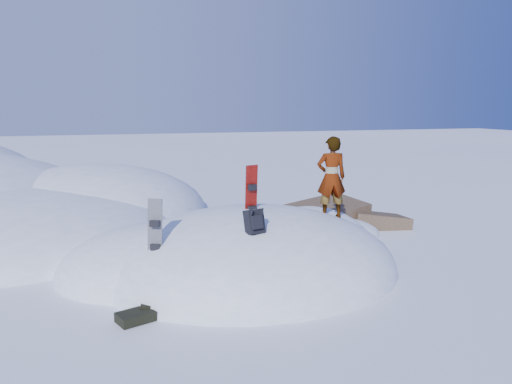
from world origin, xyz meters
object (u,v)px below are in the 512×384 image
object	(u,v)px
snowboard_dark	(155,238)
person	(331,177)
snowboard_red	(251,200)
backpack	(255,222)

from	to	relation	value
snowboard_dark	person	distance (m)	4.55
snowboard_red	snowboard_dark	distance (m)	2.53
snowboard_red	person	world-z (taller)	person
snowboard_dark	backpack	distance (m)	2.03
person	backpack	bearing A→B (deg)	41.12
person	snowboard_dark	bearing A→B (deg)	22.41
snowboard_dark	backpack	size ratio (longest dim) A/B	2.77
snowboard_dark	person	size ratio (longest dim) A/B	0.81
backpack	person	world-z (taller)	person
backpack	person	bearing A→B (deg)	16.28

